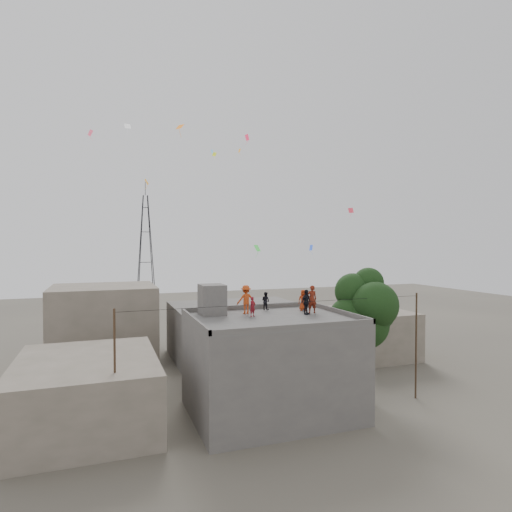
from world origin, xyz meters
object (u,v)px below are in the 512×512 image
Objects in this scene: tree at (365,310)px; transmission_tower at (146,256)px; person_red_adult at (312,299)px; stair_head_box at (212,299)px; person_dark_adult at (306,302)px.

tree is 41.12m from transmission_tower.
transmission_tower is at bearing -70.49° from person_red_adult.
person_red_adult is at bearing 176.37° from tree.
transmission_tower is 10.59× the size of person_red_adult.
stair_head_box is at bearing -88.77° from transmission_tower.
person_dark_adult is at bearing 42.19° from person_red_adult.
transmission_tower is (-11.37, 39.40, 2.97)m from tree.
person_red_adult is at bearing -79.41° from transmission_tower.
stair_head_box is at bearing 169.26° from tree.
person_dark_adult is (6.68, -39.57, -2.14)m from transmission_tower.
stair_head_box is 10.80m from tree.
person_dark_adult is (-0.64, -0.42, -0.11)m from person_red_adult.
transmission_tower reaches higher than stair_head_box.
tree is at bearing -27.72° from person_dark_adult.
stair_head_box is 1.20× the size of person_dark_adult.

